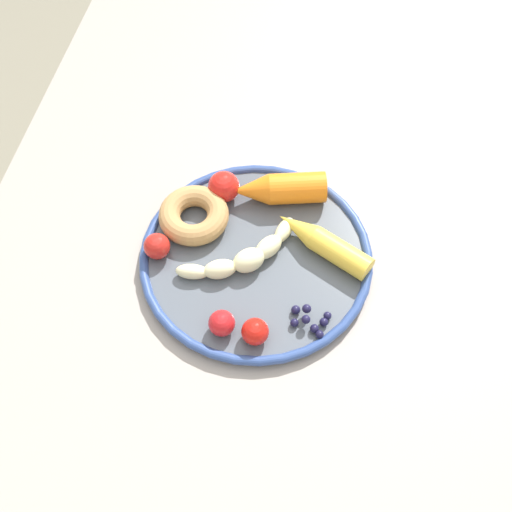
{
  "coord_description": "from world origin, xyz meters",
  "views": [
    {
      "loc": [
        -0.47,
        -0.08,
        1.42
      ],
      "look_at": [
        -0.05,
        -0.01,
        0.75
      ],
      "focal_mm": 43.14,
      "sensor_mm": 36.0,
      "label": 1
    }
  ],
  "objects_px": {
    "carrot_orange": "(278,189)",
    "tomato_mid": "(224,187)",
    "donut": "(194,215)",
    "blueberry_pile": "(310,320)",
    "plate": "(256,257)",
    "banana": "(244,257)",
    "carrot_yellow": "(323,242)",
    "tomato_far": "(255,332)",
    "tomato_near": "(222,323)",
    "dining_table": "(258,263)",
    "tomato_extra": "(157,246)"
  },
  "relations": [
    {
      "from": "carrot_orange",
      "to": "tomato_mid",
      "type": "height_order",
      "value": "same"
    },
    {
      "from": "donut",
      "to": "blueberry_pile",
      "type": "xyz_separation_m",
      "value": [
        -0.12,
        -0.17,
        -0.01
      ]
    },
    {
      "from": "plate",
      "to": "banana",
      "type": "relative_size",
      "value": 2.12
    },
    {
      "from": "carrot_orange",
      "to": "carrot_yellow",
      "type": "distance_m",
      "value": 0.1
    },
    {
      "from": "carrot_orange",
      "to": "tomato_far",
      "type": "distance_m",
      "value": 0.21
    },
    {
      "from": "tomato_near",
      "to": "tomato_far",
      "type": "xyz_separation_m",
      "value": [
        -0.0,
        -0.04,
        0.0
      ]
    },
    {
      "from": "tomato_far",
      "to": "plate",
      "type": "bearing_deg",
      "value": 9.29
    },
    {
      "from": "plate",
      "to": "donut",
      "type": "distance_m",
      "value": 0.1
    },
    {
      "from": "blueberry_pile",
      "to": "banana",
      "type": "bearing_deg",
      "value": 52.99
    },
    {
      "from": "tomato_mid",
      "to": "carrot_orange",
      "type": "bearing_deg",
      "value": -82.94
    },
    {
      "from": "dining_table",
      "to": "blueberry_pile",
      "type": "height_order",
      "value": "blueberry_pile"
    },
    {
      "from": "banana",
      "to": "tomato_mid",
      "type": "relative_size",
      "value": 3.32
    },
    {
      "from": "dining_table",
      "to": "tomato_near",
      "type": "xyz_separation_m",
      "value": [
        -0.16,
        0.02,
        0.12
      ]
    },
    {
      "from": "banana",
      "to": "tomato_extra",
      "type": "xyz_separation_m",
      "value": [
        -0.01,
        0.11,
        0.0
      ]
    },
    {
      "from": "carrot_yellow",
      "to": "tomato_far",
      "type": "distance_m",
      "value": 0.15
    },
    {
      "from": "carrot_orange",
      "to": "tomato_near",
      "type": "distance_m",
      "value": 0.21
    },
    {
      "from": "tomato_far",
      "to": "banana",
      "type": "bearing_deg",
      "value": 17.72
    },
    {
      "from": "blueberry_pile",
      "to": "tomato_far",
      "type": "xyz_separation_m",
      "value": [
        -0.03,
        0.06,
        0.01
      ]
    },
    {
      "from": "banana",
      "to": "carrot_orange",
      "type": "xyz_separation_m",
      "value": [
        0.11,
        -0.03,
        0.01
      ]
    },
    {
      "from": "plate",
      "to": "tomato_mid",
      "type": "distance_m",
      "value": 0.11
    },
    {
      "from": "dining_table",
      "to": "tomato_extra",
      "type": "height_order",
      "value": "tomato_extra"
    },
    {
      "from": "tomato_extra",
      "to": "carrot_yellow",
      "type": "bearing_deg",
      "value": -78.44
    },
    {
      "from": "tomato_near",
      "to": "carrot_orange",
      "type": "bearing_deg",
      "value": -9.87
    },
    {
      "from": "tomato_extra",
      "to": "plate",
      "type": "bearing_deg",
      "value": -82.0
    },
    {
      "from": "tomato_extra",
      "to": "carrot_orange",
      "type": "bearing_deg",
      "value": -50.5
    },
    {
      "from": "blueberry_pile",
      "to": "tomato_extra",
      "type": "bearing_deg",
      "value": 72.52
    },
    {
      "from": "dining_table",
      "to": "plate",
      "type": "distance_m",
      "value": 0.12
    },
    {
      "from": "carrot_orange",
      "to": "carrot_yellow",
      "type": "xyz_separation_m",
      "value": [
        -0.07,
        -0.07,
        -0.0
      ]
    },
    {
      "from": "plate",
      "to": "donut",
      "type": "height_order",
      "value": "donut"
    },
    {
      "from": "carrot_yellow",
      "to": "blueberry_pile",
      "type": "height_order",
      "value": "carrot_yellow"
    },
    {
      "from": "banana",
      "to": "donut",
      "type": "relative_size",
      "value": 1.53
    },
    {
      "from": "tomato_mid",
      "to": "donut",
      "type": "bearing_deg",
      "value": 147.26
    },
    {
      "from": "dining_table",
      "to": "plate",
      "type": "height_order",
      "value": "plate"
    },
    {
      "from": "plate",
      "to": "tomato_mid",
      "type": "relative_size",
      "value": 7.05
    },
    {
      "from": "carrot_yellow",
      "to": "donut",
      "type": "relative_size",
      "value": 1.46
    },
    {
      "from": "carrot_orange",
      "to": "plate",
      "type": "bearing_deg",
      "value": 171.99
    },
    {
      "from": "carrot_orange",
      "to": "tomato_mid",
      "type": "distance_m",
      "value": 0.07
    },
    {
      "from": "dining_table",
      "to": "blueberry_pile",
      "type": "relative_size",
      "value": 23.24
    },
    {
      "from": "dining_table",
      "to": "carrot_orange",
      "type": "xyz_separation_m",
      "value": [
        0.04,
        -0.02,
        0.13
      ]
    },
    {
      "from": "tomato_mid",
      "to": "plate",
      "type": "bearing_deg",
      "value": -145.98
    },
    {
      "from": "banana",
      "to": "tomato_near",
      "type": "xyz_separation_m",
      "value": [
        -0.1,
        0.01,
        0.0
      ]
    },
    {
      "from": "plate",
      "to": "donut",
      "type": "xyz_separation_m",
      "value": [
        0.04,
        0.09,
        0.02
      ]
    },
    {
      "from": "dining_table",
      "to": "tomato_near",
      "type": "height_order",
      "value": "tomato_near"
    },
    {
      "from": "plate",
      "to": "dining_table",
      "type": "bearing_deg",
      "value": 6.81
    },
    {
      "from": "donut",
      "to": "tomato_extra",
      "type": "height_order",
      "value": "tomato_extra"
    },
    {
      "from": "carrot_orange",
      "to": "tomato_mid",
      "type": "xyz_separation_m",
      "value": [
        -0.01,
        0.07,
        0.0
      ]
    },
    {
      "from": "tomato_extra",
      "to": "blueberry_pile",
      "type": "bearing_deg",
      "value": -107.48
    },
    {
      "from": "dining_table",
      "to": "tomato_near",
      "type": "distance_m",
      "value": 0.2
    },
    {
      "from": "carrot_yellow",
      "to": "banana",
      "type": "bearing_deg",
      "value": 110.46
    },
    {
      "from": "tomato_near",
      "to": "tomato_mid",
      "type": "distance_m",
      "value": 0.2
    }
  ]
}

